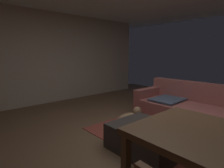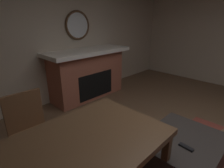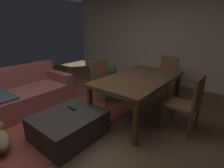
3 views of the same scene
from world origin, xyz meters
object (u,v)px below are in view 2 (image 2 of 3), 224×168
Objects in this scene: dining_table at (70,155)px; round_wall_mirror at (78,25)px; tv_remote at (186,147)px; fireplace at (88,73)px; dining_chair_south at (29,126)px; ottoman_coffee_table at (182,151)px.

round_wall_mirror is at bearing -127.48° from dining_table.
fireplace is at bearing -99.75° from tv_remote.
dining_chair_south reaches higher than tv_remote.
tv_remote is 1.29m from dining_table.
fireplace is 1.09× the size of dining_table.
dining_table is at bearing 52.52° from round_wall_mirror.
tv_remote is at bearing 128.17° from dining_chair_south.
fireplace is at bearing -147.36° from dining_chair_south.
dining_table is at bearing -20.89° from tv_remote.
dining_table is at bearing 48.85° from fireplace.
ottoman_coffee_table is (0.51, 2.78, -1.42)m from round_wall_mirror.
tv_remote is 0.09× the size of dining_table.
ottoman_coffee_table is at bearing 78.47° from fireplace.
fireplace is 2.58m from ottoman_coffee_table.
dining_chair_south is at bearing 32.64° from fireplace.
dining_chair_south is (1.79, 1.15, -0.04)m from fireplace.
ottoman_coffee_table is at bearing -143.89° from tv_remote.
dining_table is (1.79, 2.34, -0.93)m from round_wall_mirror.
round_wall_mirror is at bearing -98.38° from tv_remote.
round_wall_mirror is (0.00, -0.29, 1.04)m from fireplace.
fireplace is 12.06× the size of tv_remote.
dining_table is 1.91× the size of dining_chair_south.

